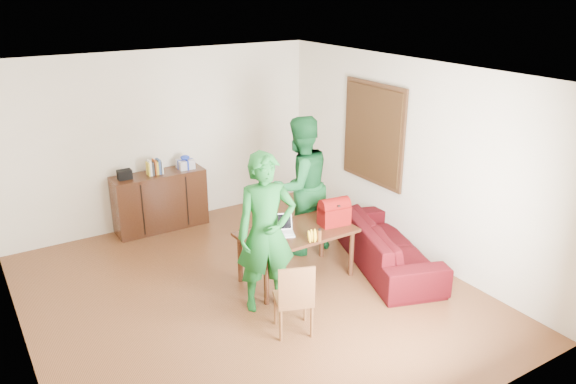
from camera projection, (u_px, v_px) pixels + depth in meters
room at (243, 192)px, 6.56m from camera, size 5.20×5.70×2.90m
table at (296, 236)px, 7.09m from camera, size 1.45×0.83×0.68m
chair at (294, 311)px, 6.11m from camera, size 0.50×0.49×0.86m
person_near at (266, 233)px, 6.36m from camera, size 0.79×0.64×1.89m
person_far at (300, 186)px, 7.75m from camera, size 1.00×0.81×1.95m
laptop at (281, 231)px, 6.94m from camera, size 0.37×0.32×0.22m
bananas at (312, 240)px, 6.75m from camera, size 0.18×0.13×0.06m
bottle at (319, 235)px, 6.75m from camera, size 0.06×0.06×0.16m
red_bag at (334, 214)px, 7.20m from camera, size 0.41×0.27×0.28m
sofa at (387, 244)px, 7.55m from camera, size 1.45×2.25×0.61m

